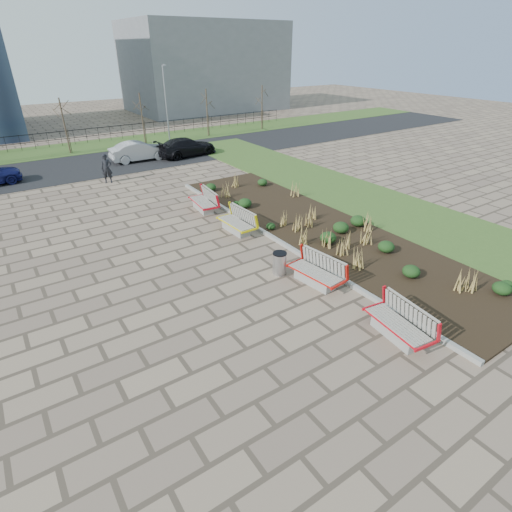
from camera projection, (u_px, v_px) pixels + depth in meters
ground at (271, 338)px, 11.42m from camera, size 120.00×120.00×0.00m
planting_bed at (318, 228)px, 18.14m from camera, size 4.50×18.00×0.10m
planting_curb at (277, 240)px, 16.98m from camera, size 0.16×18.00×0.15m
grass_verge_near at (387, 208)px, 20.50m from camera, size 5.00×38.00×0.04m
grass_verge_far at (67, 149)px, 31.94m from camera, size 80.00×5.00×0.04m
road at (85, 166)px, 27.55m from camera, size 80.00×7.00×0.02m
bench_a at (398, 323)px, 11.25m from camera, size 1.16×2.20×1.00m
bench_b at (315, 271)px, 13.80m from camera, size 1.15×2.19×1.00m
bench_c at (236, 221)px, 17.68m from camera, size 0.98×2.13×1.00m
bench_d at (203, 201)px, 20.04m from camera, size 1.09×2.18×1.00m
litter_bin at (279, 264)px, 14.45m from camera, size 0.50×0.50×0.83m
pedestrian at (107, 169)px, 23.92m from camera, size 0.74×0.61×1.73m
car_silver at (139, 151)px, 28.59m from camera, size 4.15×1.58×1.35m
car_black at (186, 147)px, 29.78m from camera, size 4.77×2.36×1.33m
tree_c at (65, 126)px, 29.90m from camera, size 1.40×1.40×4.00m
tree_d at (142, 119)px, 32.85m from camera, size 1.40×1.40×4.00m
tree_e at (207, 113)px, 35.81m from camera, size 1.40×1.40×4.00m
tree_f at (262, 108)px, 38.77m from camera, size 1.40×1.40×4.00m
lamp_east at (166, 105)px, 33.00m from camera, size 0.24×0.60×6.00m
railing_fence at (61, 138)px, 32.75m from camera, size 44.00×0.10×1.20m
building_grey at (205, 67)px, 49.73m from camera, size 18.00×12.00×10.00m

